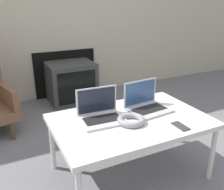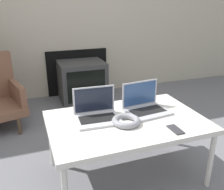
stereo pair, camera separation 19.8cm
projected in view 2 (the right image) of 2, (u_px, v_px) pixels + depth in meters
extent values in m
plane|color=slate|center=(136.00, 190.00, 1.74)|extent=(14.00, 14.00, 0.00)
cube|color=black|center=(78.00, 72.00, 3.47)|extent=(0.84, 0.03, 0.62)
cube|color=silver|center=(127.00, 122.00, 1.75)|extent=(1.08, 0.71, 0.04)
cylinder|color=silver|center=(211.00, 160.00, 1.72)|extent=(0.04, 0.04, 0.42)
cylinder|color=silver|center=(51.00, 141.00, 1.95)|extent=(0.04, 0.04, 0.42)
cylinder|color=silver|center=(163.00, 121.00, 2.27)|extent=(0.04, 0.04, 0.42)
cube|color=silver|center=(98.00, 119.00, 1.73)|extent=(0.32, 0.26, 0.02)
cube|color=black|center=(98.00, 118.00, 1.73)|extent=(0.26, 0.15, 0.00)
cube|color=silver|center=(94.00, 99.00, 1.79)|extent=(0.30, 0.03, 0.20)
cube|color=black|center=(94.00, 100.00, 1.79)|extent=(0.28, 0.02, 0.18)
cube|color=#B2B2B7|center=(148.00, 112.00, 1.85)|extent=(0.33, 0.27, 0.02)
cube|color=black|center=(148.00, 110.00, 1.85)|extent=(0.27, 0.16, 0.00)
cube|color=#B2B2B7|center=(140.00, 93.00, 1.91)|extent=(0.30, 0.04, 0.20)
cube|color=#2D4C7F|center=(140.00, 94.00, 1.91)|extent=(0.28, 0.03, 0.18)
torus|color=gray|center=(126.00, 121.00, 1.68)|extent=(0.19, 0.19, 0.04)
cube|color=#333338|center=(175.00, 129.00, 1.60)|extent=(0.06, 0.13, 0.01)
cube|color=#383838|center=(82.00, 81.00, 3.27)|extent=(0.58, 0.48, 0.51)
cube|color=black|center=(87.00, 86.00, 3.06)|extent=(0.48, 0.01, 0.40)
cube|color=brown|center=(17.00, 92.00, 2.62)|extent=(0.19, 0.49, 0.20)
cylinder|color=#4C3828|center=(20.00, 127.00, 2.45)|extent=(0.04, 0.04, 0.16)
cylinder|color=#4C3828|center=(19.00, 109.00, 2.84)|extent=(0.04, 0.04, 0.16)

